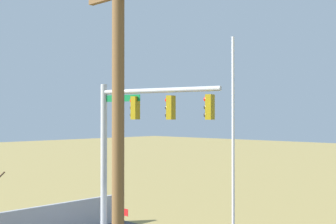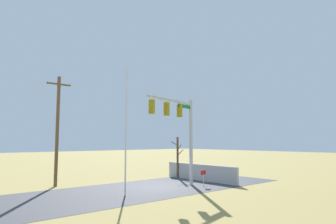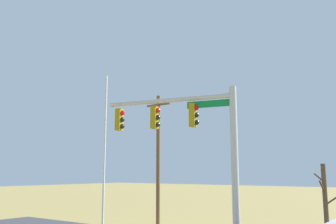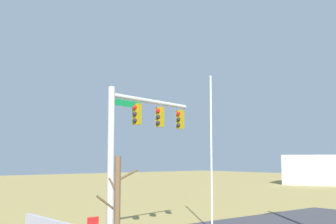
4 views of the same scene
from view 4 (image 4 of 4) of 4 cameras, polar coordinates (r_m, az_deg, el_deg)
name	(u,v)px [view 4 (image 4 of 4)]	position (r m, az deg, el deg)	size (l,w,h in m)	color
signal_mast	(136,136)	(19.62, -4.28, -3.14)	(5.54, 1.54, 6.82)	#B2B5BA
flagpole	(211,152)	(22.93, 5.74, -5.30)	(0.10, 0.10, 8.16)	silver
bare_tree	(117,216)	(13.96, -6.76, -13.44)	(1.27, 1.02, 3.84)	brown
open_sign	(93,224)	(19.64, -9.88, -14.40)	(0.56, 0.04, 1.22)	silver
distant_building	(313,169)	(66.81, 18.57, -7.21)	(7.17, 7.55, 4.21)	silver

